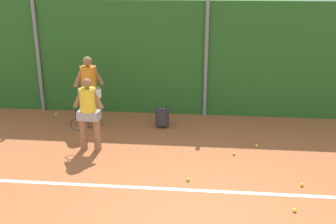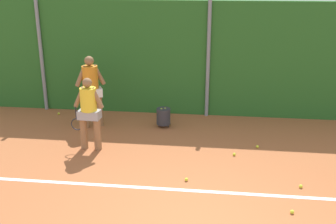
% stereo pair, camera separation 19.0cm
% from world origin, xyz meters
% --- Properties ---
extents(ground_plane, '(24.94, 24.94, 0.00)m').
position_xyz_m(ground_plane, '(0.00, 1.63, 0.00)').
color(ground_plane, '#A85B33').
extents(hedge_fence_backdrop, '(16.21, 0.25, 3.12)m').
position_xyz_m(hedge_fence_backdrop, '(0.00, 5.56, 1.56)').
color(hedge_fence_backdrop, '#286023').
rests_on(hedge_fence_backdrop, ground_plane).
extents(fence_post_left, '(0.10, 0.10, 3.26)m').
position_xyz_m(fence_post_left, '(-4.68, 5.39, 1.63)').
color(fence_post_left, gray).
rests_on(fence_post_left, ground_plane).
extents(fence_post_center, '(0.10, 0.10, 3.26)m').
position_xyz_m(fence_post_center, '(0.00, 5.39, 1.63)').
color(fence_post_center, gray).
rests_on(fence_post_center, ground_plane).
extents(court_baseline_paint, '(11.84, 0.10, 0.01)m').
position_xyz_m(court_baseline_paint, '(0.00, 1.22, 0.00)').
color(court_baseline_paint, white).
rests_on(court_baseline_paint, ground_plane).
extents(player_midcourt, '(0.78, 0.36, 1.66)m').
position_xyz_m(player_midcourt, '(-2.53, 2.82, 0.93)').
color(player_midcourt, '#8C603D').
rests_on(player_midcourt, ground_plane).
extents(player_backcourt_far, '(0.72, 0.52, 1.85)m').
position_xyz_m(player_backcourt_far, '(-2.91, 4.20, 1.04)').
color(player_backcourt_far, '#8C603D').
rests_on(player_backcourt_far, ground_plane).
extents(ball_hopper, '(0.36, 0.36, 0.51)m').
position_xyz_m(ball_hopper, '(-1.08, 4.38, 0.29)').
color(ball_hopper, '#2D2D33').
rests_on(ball_hopper, ground_plane).
extents(tennis_ball_0, '(0.07, 0.07, 0.07)m').
position_xyz_m(tennis_ball_0, '(1.58, 0.68, 0.03)').
color(tennis_ball_0, '#CCDB33').
rests_on(tennis_ball_0, ground_plane).
extents(tennis_ball_1, '(0.07, 0.07, 0.07)m').
position_xyz_m(tennis_ball_1, '(0.69, 2.83, 0.03)').
color(tennis_ball_1, '#CCDB33').
rests_on(tennis_ball_1, ground_plane).
extents(tennis_ball_2, '(0.07, 0.07, 0.07)m').
position_xyz_m(tennis_ball_2, '(-0.26, 1.57, 0.03)').
color(tennis_ball_2, '#CCDB33').
rests_on(tennis_ball_2, ground_plane).
extents(tennis_ball_3, '(0.07, 0.07, 0.07)m').
position_xyz_m(tennis_ball_3, '(1.88, 1.57, 0.03)').
color(tennis_ball_3, '#CCDB33').
rests_on(tennis_ball_3, ground_plane).
extents(tennis_ball_7, '(0.07, 0.07, 0.07)m').
position_xyz_m(tennis_ball_7, '(1.23, 3.32, 0.03)').
color(tennis_ball_7, '#CCDB33').
rests_on(tennis_ball_7, ground_plane).
extents(tennis_ball_8, '(0.07, 0.07, 0.07)m').
position_xyz_m(tennis_ball_8, '(-4.14, 4.95, 0.03)').
color(tennis_ball_8, '#CCDB33').
rests_on(tennis_ball_8, ground_plane).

